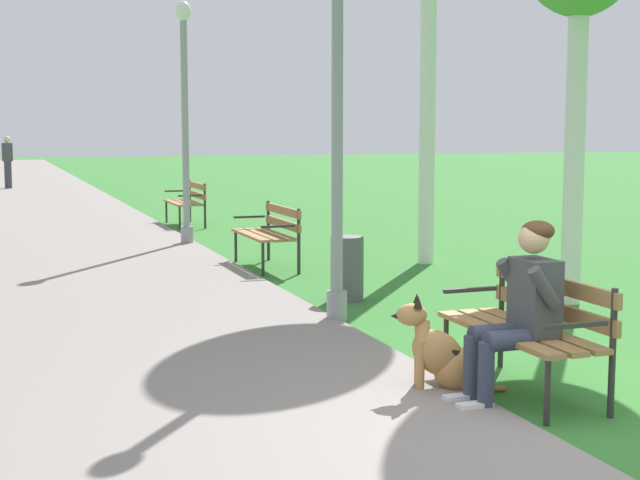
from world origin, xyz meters
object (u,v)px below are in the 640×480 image
at_px(person_seated_on_near_bench, 521,305).
at_px(dog_shepherd, 444,356).
at_px(park_bench_far, 188,199).
at_px(park_bench_mid, 270,230).
at_px(pedestrian_distant, 8,162).
at_px(park_bench_near, 530,321).
at_px(litter_bin, 347,268).
at_px(lamp_post_near, 337,115).
at_px(lamp_post_mid, 185,120).

relative_size(person_seated_on_near_bench, dog_shepherd, 1.55).
distance_m(park_bench_far, person_seated_on_near_bench, 12.43).
height_order(park_bench_mid, pedestrian_distant, pedestrian_distant).
relative_size(park_bench_near, litter_bin, 2.14).
relative_size(park_bench_near, pedestrian_distant, 0.91).
xyz_separation_m(park_bench_far, lamp_post_near, (-0.47, -9.46, 1.48)).
bearing_deg(dog_shepherd, lamp_post_near, 86.74).
relative_size(park_bench_near, park_bench_mid, 1.00).
xyz_separation_m(lamp_post_near, lamp_post_mid, (-0.16, 6.44, 0.01)).
height_order(lamp_post_near, pedestrian_distant, lamp_post_near).
relative_size(park_bench_far, person_seated_on_near_bench, 1.20).
bearing_deg(lamp_post_mid, pedestrian_distant, 98.84).
bearing_deg(lamp_post_mid, lamp_post_near, -88.54).
bearing_deg(park_bench_mid, lamp_post_near, -96.27).
bearing_deg(lamp_post_near, lamp_post_mid, 91.46).
bearing_deg(park_bench_mid, pedestrian_distant, 99.22).
distance_m(park_bench_mid, person_seated_on_near_bench, 6.59).
relative_size(park_bench_far, lamp_post_mid, 0.39).
distance_m(park_bench_far, lamp_post_near, 9.59).
height_order(park_bench_far, litter_bin, park_bench_far).
distance_m(park_bench_mid, pedestrian_distant, 18.65).
relative_size(park_bench_mid, park_bench_far, 1.00).
distance_m(dog_shepherd, lamp_post_near, 3.08).
bearing_deg(park_bench_near, dog_shepherd, 159.85).
relative_size(park_bench_near, lamp_post_mid, 0.39).
height_order(litter_bin, pedestrian_distant, pedestrian_distant).
bearing_deg(lamp_post_mid, person_seated_on_near_bench, -87.72).
height_order(park_bench_mid, lamp_post_mid, lamp_post_mid).
bearing_deg(pedestrian_distant, lamp_post_near, -83.30).
height_order(park_bench_near, lamp_post_mid, lamp_post_mid).
xyz_separation_m(person_seated_on_near_bench, lamp_post_near, (-0.21, 2.96, 1.31)).
height_order(park_bench_near, person_seated_on_near_bench, person_seated_on_near_bench).
bearing_deg(dog_shepherd, park_bench_far, 87.05).
distance_m(park_bench_far, litter_bin, 8.43).
bearing_deg(lamp_post_near, dog_shepherd, -93.26).
bearing_deg(litter_bin, park_bench_near, -91.37).
distance_m(park_bench_near, litter_bin, 3.79).
bearing_deg(park_bench_mid, park_bench_far, 89.27).
bearing_deg(person_seated_on_near_bench, lamp_post_mid, 92.28).
distance_m(person_seated_on_near_bench, dog_shepherd, 0.69).
height_order(lamp_post_mid, pedestrian_distant, lamp_post_mid).
bearing_deg(park_bench_near, park_bench_far, 89.74).
distance_m(park_bench_mid, lamp_post_near, 3.93).
height_order(lamp_post_near, lamp_post_mid, lamp_post_mid).
relative_size(dog_shepherd, lamp_post_near, 0.21).
bearing_deg(park_bench_near, litter_bin, 88.63).
height_order(dog_shepherd, lamp_post_mid, lamp_post_mid).
bearing_deg(litter_bin, park_bench_mid, 92.41).
bearing_deg(park_bench_near, person_seated_on_near_bench, -135.00).
relative_size(litter_bin, pedestrian_distant, 0.42).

